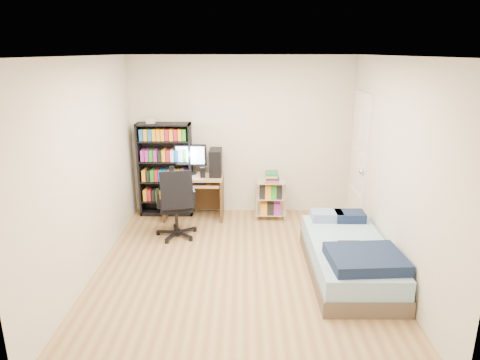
{
  "coord_description": "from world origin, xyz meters",
  "views": [
    {
      "loc": [
        0.03,
        -4.69,
        2.55
      ],
      "look_at": [
        -0.01,
        0.4,
        1.01
      ],
      "focal_mm": 32.0,
      "sensor_mm": 36.0,
      "label": 1
    }
  ],
  "objects_px": {
    "office_chair": "(177,216)",
    "bed": "(349,257)",
    "computer_desk": "(200,179)",
    "media_shelf": "(165,168)"
  },
  "relations": [
    {
      "from": "office_chair",
      "to": "bed",
      "type": "distance_m",
      "value": 2.44
    },
    {
      "from": "computer_desk",
      "to": "office_chair",
      "type": "relative_size",
      "value": 1.15
    },
    {
      "from": "computer_desk",
      "to": "office_chair",
      "type": "bearing_deg",
      "value": -107.51
    },
    {
      "from": "computer_desk",
      "to": "office_chair",
      "type": "height_order",
      "value": "computer_desk"
    },
    {
      "from": "computer_desk",
      "to": "bed",
      "type": "distance_m",
      "value": 2.72
    },
    {
      "from": "office_chair",
      "to": "bed",
      "type": "height_order",
      "value": "office_chair"
    },
    {
      "from": "office_chair",
      "to": "bed",
      "type": "xyz_separation_m",
      "value": [
        2.19,
        -1.07,
        -0.1
      ]
    },
    {
      "from": "bed",
      "to": "office_chair",
      "type": "bearing_deg",
      "value": 154.02
    },
    {
      "from": "office_chair",
      "to": "media_shelf",
      "type": "bearing_deg",
      "value": 93.89
    },
    {
      "from": "media_shelf",
      "to": "office_chair",
      "type": "height_order",
      "value": "media_shelf"
    }
  ]
}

